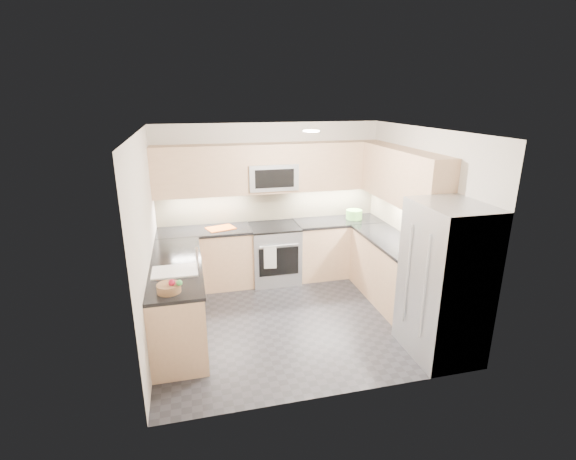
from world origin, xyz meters
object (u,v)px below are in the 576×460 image
at_px(gas_range, 274,254).
at_px(cutting_board, 221,228).
at_px(refrigerator, 445,281).
at_px(utensil_bowl, 354,214).
at_px(fruit_basket, 169,288).
at_px(microwave, 272,176).

relative_size(gas_range, cutting_board, 2.23).
distance_m(refrigerator, utensil_bowl, 2.47).
bearing_deg(cutting_board, fruit_basket, -109.09).
xyz_separation_m(utensil_bowl, cutting_board, (-2.20, -0.01, -0.07)).
relative_size(gas_range, fruit_basket, 3.68).
bearing_deg(microwave, fruit_basket, -125.56).
bearing_deg(refrigerator, microwave, 119.62).
bearing_deg(cutting_board, refrigerator, -46.96).
xyz_separation_m(microwave, utensil_bowl, (1.36, -0.09, -0.68)).
xyz_separation_m(gas_range, fruit_basket, (-1.55, -2.05, 0.53)).
height_order(refrigerator, utensil_bowl, refrigerator).
bearing_deg(fruit_basket, refrigerator, -7.20).
xyz_separation_m(gas_range, refrigerator, (1.45, -2.43, 0.45)).
height_order(microwave, cutting_board, microwave).
bearing_deg(gas_range, microwave, 90.00).
height_order(gas_range, fruit_basket, fruit_basket).
relative_size(refrigerator, fruit_basket, 7.28).
distance_m(cutting_board, fruit_basket, 2.19).
bearing_deg(gas_range, refrigerator, -59.12).
relative_size(gas_range, refrigerator, 0.51).
height_order(microwave, fruit_basket, microwave).
relative_size(microwave, fruit_basket, 3.07).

